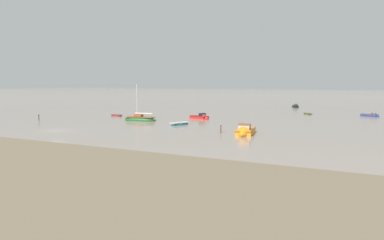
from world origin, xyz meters
TOP-DOWN VIEW (x-y plane):
  - ground_plane at (0.00, 0.00)m, footprint 800.00×800.00m
  - motorboat_moored_0 at (47.14, 51.46)m, footprint 4.49×3.19m
  - sailboat_moored_0 at (3.25, 19.46)m, footprint 7.43×3.21m
  - rowboat_moored_0 at (-7.70, 25.56)m, footprint 3.14×1.19m
  - motorboat_moored_1 at (29.42, 9.49)m, footprint 3.39×7.00m
  - rowboat_moored_1 at (32.61, 51.06)m, footprint 2.84×2.76m
  - rowboat_moored_2 at (14.24, 16.68)m, footprint 2.86×4.39m
  - motorboat_moored_2 at (13.27, 28.73)m, footprint 5.33×3.24m
  - motorboat_moored_3 at (25.11, 76.01)m, footprint 2.97×4.87m
  - mooring_post_near at (25.41, 9.74)m, footprint 0.22×0.22m
  - mooring_post_left at (-16.42, 10.50)m, footprint 0.22×0.22m

SIDE VIEW (x-z plane):
  - ground_plane at x=0.00m, z-range 0.00..0.00m
  - rowboat_moored_1 at x=32.61m, z-range -0.11..0.36m
  - rowboat_moored_0 at x=-7.70m, z-range -0.11..0.38m
  - rowboat_moored_2 at x=14.24m, z-range -0.15..0.51m
  - motorboat_moored_0 at x=47.14m, z-range -0.53..0.93m
  - motorboat_moored_3 at x=25.11m, z-range -0.61..1.14m
  - motorboat_moored_2 at x=13.27m, z-range -0.67..1.25m
  - sailboat_moored_0 at x=3.25m, z-range -3.68..4.38m
  - motorboat_moored_1 at x=29.42m, z-range -0.89..1.66m
  - mooring_post_near at x=25.41m, z-range -0.11..1.47m
  - mooring_post_left at x=-16.42m, z-range -0.11..1.49m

